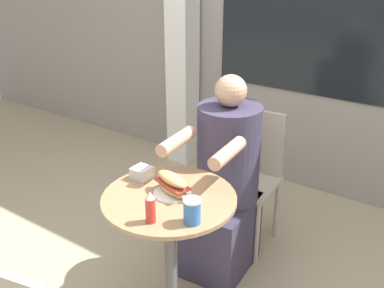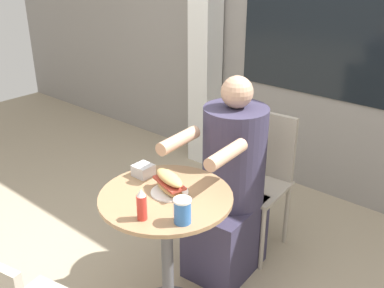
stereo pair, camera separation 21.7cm
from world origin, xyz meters
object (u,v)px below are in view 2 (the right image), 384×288
at_px(sandwich_on_plate, 169,184).
at_px(seated_diner, 230,192).
at_px(cafe_table, 167,230).
at_px(diner_chair, 261,169).
at_px(condiment_bottle, 142,205).
at_px(drink_cup, 182,211).

bearing_deg(sandwich_on_plate, seated_diner, 88.56).
bearing_deg(cafe_table, seated_diner, 89.05).
bearing_deg(seated_diner, diner_chair, -92.80).
bearing_deg(diner_chair, condiment_bottle, 88.91).
bearing_deg(sandwich_on_plate, drink_cup, -33.79).
xyz_separation_m(seated_diner, drink_cup, (0.20, -0.63, 0.26)).
distance_m(diner_chair, drink_cup, 1.03).
bearing_deg(condiment_bottle, drink_cup, 32.19).
bearing_deg(diner_chair, drink_cup, 97.80).
relative_size(cafe_table, drink_cup, 6.34).
bearing_deg(condiment_bottle, sandwich_on_plate, 105.27).
xyz_separation_m(diner_chair, seated_diner, (0.01, -0.35, -0.01)).
height_order(diner_chair, seated_diner, seated_diner).
xyz_separation_m(cafe_table, drink_cup, (0.21, -0.12, 0.26)).
relative_size(diner_chair, drink_cup, 7.65).
xyz_separation_m(diner_chair, drink_cup, (0.21, -0.97, 0.26)).
relative_size(diner_chair, seated_diner, 0.73).
xyz_separation_m(diner_chair, condiment_bottle, (0.06, -1.07, 0.27)).
height_order(cafe_table, condiment_bottle, condiment_bottle).
bearing_deg(drink_cup, condiment_bottle, -147.81).
height_order(seated_diner, sandwich_on_plate, seated_diner).
xyz_separation_m(cafe_table, diner_chair, (-0.00, 0.86, -0.00)).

